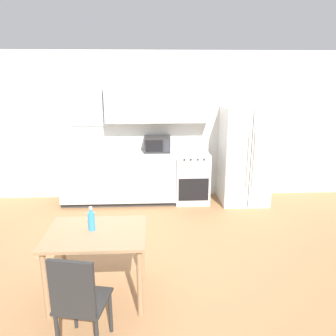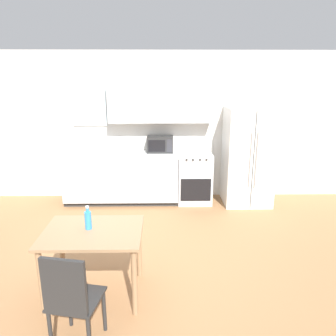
% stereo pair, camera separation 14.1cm
% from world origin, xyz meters
% --- Properties ---
extents(ground_plane, '(12.00, 12.00, 0.00)m').
position_xyz_m(ground_plane, '(0.00, 0.00, 0.00)').
color(ground_plane, '#9E7047').
extents(wall_back, '(12.00, 0.38, 2.70)m').
position_xyz_m(wall_back, '(0.03, 2.33, 1.44)').
color(wall_back, silver).
rests_on(wall_back, ground_plane).
extents(kitchen_counter, '(2.06, 0.66, 0.92)m').
position_xyz_m(kitchen_counter, '(-0.51, 2.02, 0.46)').
color(kitchen_counter, '#333333').
rests_on(kitchen_counter, ground_plane).
extents(oven_range, '(0.61, 0.64, 0.93)m').
position_xyz_m(oven_range, '(0.83, 2.02, 0.46)').
color(oven_range, '#B7BABC').
rests_on(oven_range, ground_plane).
extents(refrigerator, '(0.83, 0.79, 1.74)m').
position_xyz_m(refrigerator, '(1.77, 1.96, 0.87)').
color(refrigerator, silver).
rests_on(refrigerator, ground_plane).
extents(kitchen_sink, '(0.60, 0.39, 0.22)m').
position_xyz_m(kitchen_sink, '(-1.09, 2.02, 0.93)').
color(kitchen_sink, '#B7BABC').
rests_on(kitchen_sink, kitchen_counter).
extents(microwave, '(0.47, 0.32, 0.29)m').
position_xyz_m(microwave, '(0.20, 2.15, 1.06)').
color(microwave, '#282828').
rests_on(microwave, kitchen_counter).
extents(coffee_mug, '(0.11, 0.08, 0.09)m').
position_xyz_m(coffee_mug, '(-0.17, 1.87, 0.96)').
color(coffee_mug, white).
rests_on(coffee_mug, kitchen_counter).
extents(grocery_bag_0, '(0.25, 0.22, 0.26)m').
position_xyz_m(grocery_bag_0, '(-0.51, 1.90, 1.03)').
color(grocery_bag_0, silver).
rests_on(grocery_bag_0, kitchen_counter).
extents(dining_table, '(1.01, 0.77, 0.74)m').
position_xyz_m(dining_table, '(-0.48, -0.67, 0.63)').
color(dining_table, '#997551').
rests_on(dining_table, ground_plane).
extents(dining_chair_near, '(0.47, 0.47, 0.93)m').
position_xyz_m(dining_chair_near, '(-0.51, -1.43, 0.54)').
color(dining_chair_near, '#282828').
rests_on(dining_chair_near, ground_plane).
extents(drink_bottle, '(0.07, 0.07, 0.25)m').
position_xyz_m(drink_bottle, '(-0.52, -0.63, 0.85)').
color(drink_bottle, '#338CD8').
rests_on(drink_bottle, dining_table).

